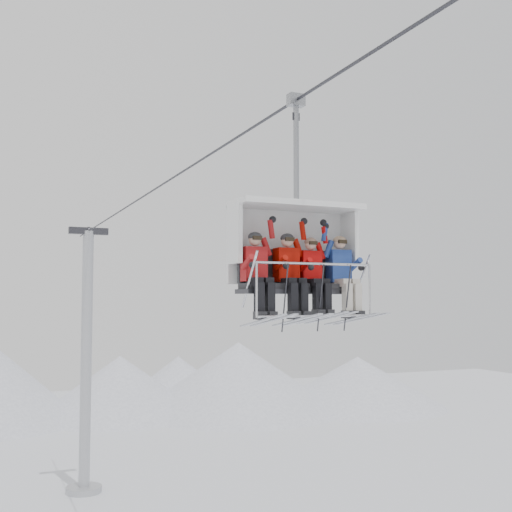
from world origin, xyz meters
name	(u,v)px	position (x,y,z in m)	size (l,w,h in m)	color
ridgeline	(26,388)	(-1.58, 42.05, 2.84)	(72.00, 21.00, 7.00)	white
lift_tower_right	(86,377)	(0.00, 22.00, 5.78)	(2.00, 1.80, 13.48)	#AAACB1
haul_cable	(256,125)	(0.00, 0.00, 13.30)	(0.06, 0.06, 50.00)	#303035
chairlift_carrier	(294,247)	(0.00, -1.69, 10.67)	(2.33, 1.17, 3.98)	black
skier_far_left	(257,271)	(-0.85, -2.00, 10.20)	(0.40, 1.69, 1.60)	#A81517
skier_center_left	(289,272)	(-0.23, -2.00, 10.20)	(0.40, 1.69, 1.60)	#A30C02
skier_center_right	(313,274)	(0.23, -2.00, 10.18)	(0.37, 1.69, 1.51)	#B40707
skier_far_right	(342,273)	(0.82, -2.00, 10.20)	(0.40, 1.69, 1.59)	navy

